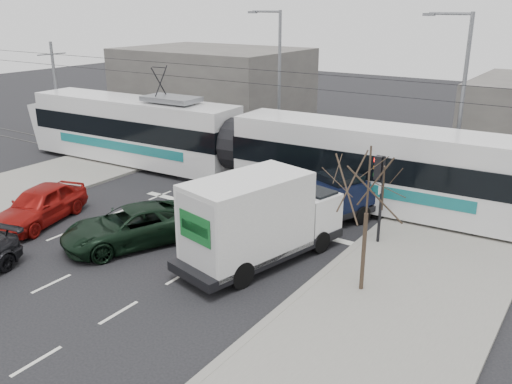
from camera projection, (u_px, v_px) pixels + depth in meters
The scene contains 15 objects.
ground at pixel (147, 264), 20.51m from camera, with size 120.00×120.00×0.00m, color black.
sidewalk_right at pixel (371, 339), 15.76m from camera, with size 6.00×60.00×0.15m, color gray.
rails at pixel (283, 192), 28.36m from camera, with size 60.00×1.60×0.03m, color #33302D.
building_left at pixel (213, 86), 44.16m from camera, with size 14.00×10.00×6.00m, color #66625C.
bare_tree at pixel (368, 187), 17.24m from camera, with size 2.40×2.40×5.00m.
traffic_signal at pixel (379, 181), 21.31m from camera, with size 0.44×0.44×3.60m.
street_lamp_near at pixel (459, 97), 25.98m from camera, with size 2.38×0.25×9.00m.
street_lamp_far at pixel (277, 76), 33.60m from camera, with size 2.38×0.25×9.00m.
catenary at pixel (285, 119), 27.09m from camera, with size 60.00×0.20×7.00m.
tram at pixel (238, 146), 29.14m from camera, with size 29.28×4.42×5.95m.
silver_pickup at pixel (256, 218), 21.95m from camera, with size 2.65×6.29×2.22m.
box_truck at pixel (259, 220), 20.15m from camera, with size 3.89×7.28×3.46m.
navy_pickup at pixel (326, 201), 23.90m from camera, with size 3.77×5.62×2.23m.
green_car at pixel (132, 226), 22.00m from camera, with size 2.59×5.61×1.56m, color black.
red_car at pixel (40, 205), 24.17m from camera, with size 1.98×4.93×1.68m, color maroon.
Camera 1 is at (13.71, -13.07, 9.30)m, focal length 38.00 mm.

